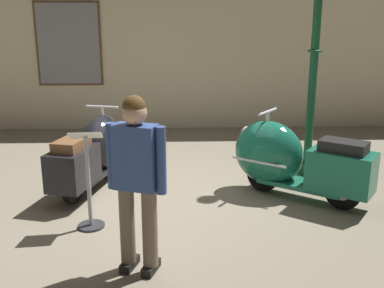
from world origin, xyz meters
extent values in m
plane|color=gray|center=(0.00, 0.00, 0.00)|extent=(60.00, 60.00, 0.00)
cube|color=beige|center=(0.00, 3.77, 1.82)|extent=(18.00, 0.20, 3.63)
cube|color=brown|center=(-1.80, 3.65, 1.66)|extent=(1.24, 0.03, 1.58)
cube|color=gray|center=(-1.80, 3.63, 1.66)|extent=(1.16, 0.01, 1.50)
cylinder|color=black|center=(-0.75, 0.79, 0.20)|extent=(0.18, 0.41, 0.40)
cylinder|color=silver|center=(-0.75, 0.79, 0.20)|extent=(0.14, 0.20, 0.18)
cylinder|color=black|center=(-0.99, -0.14, 0.20)|extent=(0.18, 0.41, 0.40)
cylinder|color=silver|center=(-0.99, -0.14, 0.20)|extent=(0.14, 0.20, 0.18)
cube|color=black|center=(-0.87, 0.33, 0.18)|extent=(0.59, 1.02, 0.05)
ellipsoid|color=black|center=(-0.76, 0.74, 0.49)|extent=(0.72, 0.95, 0.77)
cube|color=black|center=(-0.98, -0.10, 0.42)|extent=(0.56, 0.77, 0.44)
cube|color=brown|center=(-0.98, -0.10, 0.71)|extent=(0.40, 0.54, 0.12)
sphere|color=silver|center=(-0.69, 1.01, 0.70)|extent=(0.15, 0.15, 0.15)
cylinder|color=silver|center=(-0.75, 0.77, 0.84)|extent=(0.04, 0.04, 0.28)
cylinder|color=silver|center=(-0.75, 0.77, 0.98)|extent=(0.44, 0.14, 0.03)
cylinder|color=black|center=(1.32, 0.17, 0.21)|extent=(0.39, 0.32, 0.42)
cylinder|color=silver|center=(1.32, 0.17, 0.21)|extent=(0.21, 0.19, 0.19)
cylinder|color=black|center=(2.12, -0.43, 0.21)|extent=(0.39, 0.32, 0.42)
cylinder|color=silver|center=(2.12, -0.43, 0.21)|extent=(0.21, 0.19, 0.19)
cube|color=#196B51|center=(1.72, -0.13, 0.19)|extent=(1.02, 0.90, 0.05)
ellipsoid|color=#196B51|center=(1.36, 0.14, 0.51)|extent=(1.03, 0.96, 0.80)
cube|color=#196B51|center=(2.08, -0.40, 0.44)|extent=(0.82, 0.76, 0.46)
cube|color=black|center=(2.08, -0.40, 0.73)|extent=(0.58, 0.54, 0.13)
sphere|color=silver|center=(1.13, 0.31, 0.73)|extent=(0.16, 0.16, 0.16)
cylinder|color=silver|center=(1.34, 0.16, 0.87)|extent=(0.05, 0.05, 0.29)
cylinder|color=silver|center=(1.34, 0.16, 1.02)|extent=(0.30, 0.39, 0.03)
cube|color=silver|center=(1.20, -0.08, 0.46)|extent=(0.57, 0.43, 0.03)
cylinder|color=#144728|center=(2.06, 0.80, 0.09)|extent=(0.28, 0.28, 0.18)
cylinder|color=#144728|center=(2.06, 0.80, 1.56)|extent=(0.11, 0.11, 2.76)
torus|color=#144728|center=(2.06, 0.80, 1.70)|extent=(0.19, 0.19, 0.04)
cube|color=black|center=(0.00, -1.68, 0.04)|extent=(0.17, 0.26, 0.07)
cylinder|color=#72604C|center=(0.00, -1.70, 0.45)|extent=(0.13, 0.13, 0.75)
cube|color=black|center=(-0.19, -1.62, 0.04)|extent=(0.17, 0.26, 0.07)
cylinder|color=#72604C|center=(-0.19, -1.63, 0.45)|extent=(0.13, 0.13, 0.75)
cube|color=#334C8C|center=(-0.10, -1.67, 1.02)|extent=(0.39, 0.29, 0.53)
cylinder|color=#334C8C|center=(0.11, -1.74, 1.01)|extent=(0.08, 0.08, 0.55)
cylinder|color=#334C8C|center=(-0.30, -1.60, 1.01)|extent=(0.08, 0.08, 0.55)
sphere|color=tan|center=(-0.10, -1.67, 1.38)|extent=(0.20, 0.20, 0.20)
sphere|color=brown|center=(-0.10, -1.67, 1.43)|extent=(0.19, 0.19, 0.19)
cylinder|color=#333338|center=(-0.67, -0.80, 0.01)|extent=(0.28, 0.28, 0.02)
cylinder|color=#A5A5AD|center=(-0.67, -0.80, 0.49)|extent=(0.04, 0.04, 0.94)
cube|color=silver|center=(-0.67, -0.80, 0.99)|extent=(0.34, 0.25, 0.12)
camera|label=1|loc=(0.23, -5.08, 2.06)|focal=41.59mm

